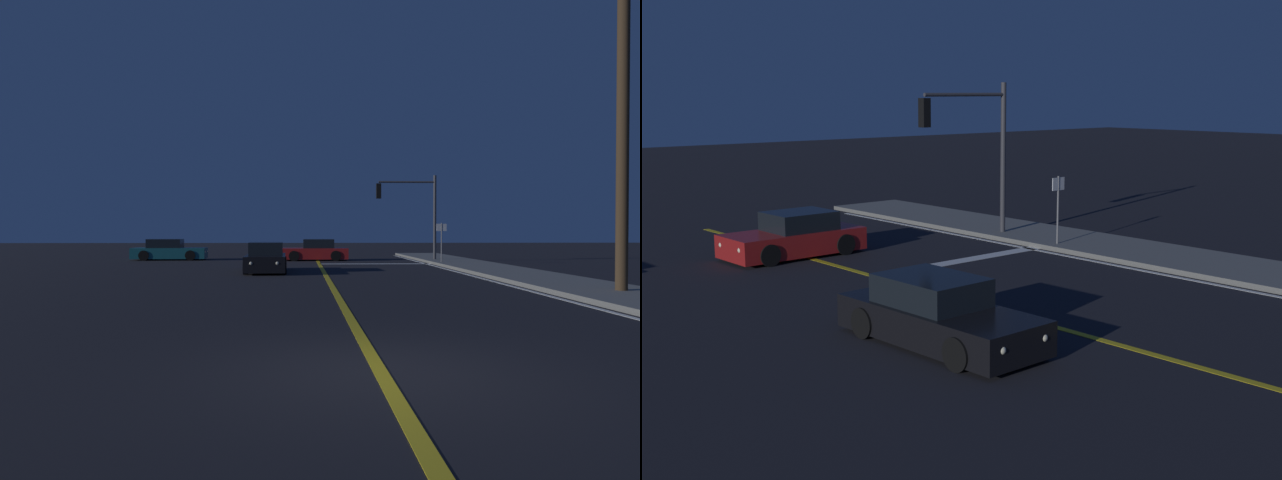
# 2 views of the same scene
# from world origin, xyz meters

# --- Properties ---
(ground_plane) EXTENTS (160.00, 160.00, 0.00)m
(ground_plane) POSITION_xyz_m (0.00, 0.00, 0.00)
(ground_plane) COLOR black
(sidewalk_right) EXTENTS (3.20, 45.77, 0.15)m
(sidewalk_right) POSITION_xyz_m (7.87, 12.71, 0.07)
(sidewalk_right) COLOR slate
(sidewalk_right) RESTS_ON ground
(lane_line_center) EXTENTS (0.20, 43.23, 0.01)m
(lane_line_center) POSITION_xyz_m (0.00, 12.71, 0.01)
(lane_line_center) COLOR gold
(lane_line_center) RESTS_ON ground
(lane_line_edge_right) EXTENTS (0.16, 43.23, 0.01)m
(lane_line_edge_right) POSITION_xyz_m (6.02, 12.71, 0.01)
(lane_line_edge_right) COLOR white
(lane_line_edge_right) RESTS_ON ground
(stop_bar) EXTENTS (6.27, 0.50, 0.01)m
(stop_bar) POSITION_xyz_m (3.14, 23.93, 0.01)
(stop_bar) COLOR white
(stop_bar) RESTS_ON ground
(car_following_oncoming_teal) EXTENTS (4.70, 2.03, 1.34)m
(car_following_oncoming_teal) POSITION_xyz_m (-9.48, 28.70, 0.58)
(car_following_oncoming_teal) COLOR #195960
(car_following_oncoming_teal) RESTS_ON ground
(car_lead_oncoming_black) EXTENTS (1.94, 4.57, 1.34)m
(car_lead_oncoming_black) POSITION_xyz_m (-2.62, 18.08, 0.58)
(car_lead_oncoming_black) COLOR black
(car_lead_oncoming_black) RESTS_ON ground
(car_distant_tail_red) EXTENTS (4.22, 1.99, 1.34)m
(car_distant_tail_red) POSITION_xyz_m (-0.13, 27.85, 0.58)
(car_distant_tail_red) COLOR maroon
(car_distant_tail_red) RESTS_ON ground
(traffic_signal_near_right) EXTENTS (3.65, 0.28, 5.21)m
(traffic_signal_near_right) POSITION_xyz_m (5.72, 26.23, 3.48)
(traffic_signal_near_right) COLOR #38383D
(traffic_signal_near_right) RESTS_ON ground
(utility_pole_right) EXTENTS (1.54, 0.33, 10.93)m
(utility_pole_right) POSITION_xyz_m (8.17, 8.44, 5.61)
(utility_pole_right) COLOR #42301E
(utility_pole_right) RESTS_ON ground
(street_sign_corner) EXTENTS (0.56, 0.06, 2.30)m
(street_sign_corner) POSITION_xyz_m (6.77, 23.43, 1.55)
(street_sign_corner) COLOR slate
(street_sign_corner) RESTS_ON ground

